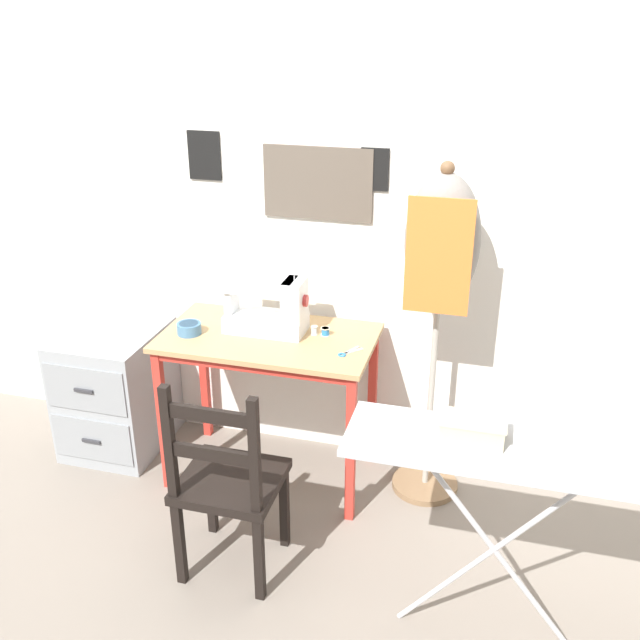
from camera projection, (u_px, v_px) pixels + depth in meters
name	position (u px, v px, depth m)	size (l,w,h in m)	color
ground_plane	(254.00, 506.00, 3.38)	(14.00, 14.00, 0.00)	gray
wall_back	(289.00, 210.00, 3.41)	(10.00, 0.07, 2.55)	silver
sewing_table	(268.00, 357.00, 3.35)	(0.99, 0.56, 0.77)	tan
sewing_machine	(270.00, 306.00, 3.31)	(0.39, 0.18, 0.29)	white
fabric_bowl	(189.00, 328.00, 3.32)	(0.11, 0.11, 0.05)	teal
scissors	(347.00, 353.00, 3.14)	(0.10, 0.12, 0.01)	silver
thread_spool_near_machine	(314.00, 330.00, 3.31)	(0.03, 0.03, 0.04)	silver
thread_spool_mid_table	(325.00, 332.00, 3.31)	(0.04, 0.04, 0.04)	#2875C1
wooden_chair	(228.00, 483.00, 2.84)	(0.40, 0.38, 0.92)	black
filing_cabinet	(117.00, 389.00, 3.74)	(0.47, 0.56, 0.66)	#93999E
dress_form	(441.00, 262.00, 3.04)	(0.32, 0.32, 1.60)	#846647
ironing_board	(505.00, 460.00, 2.37)	(1.08, 0.33, 0.85)	#ADB2B7
storage_box	(472.00, 429.00, 2.38)	(0.22, 0.12, 0.08)	beige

